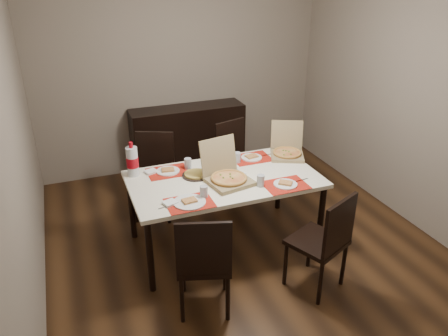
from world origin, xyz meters
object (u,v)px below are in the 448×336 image
(chair_near_left, at_px, (204,260))
(dip_bowl, at_px, (229,167))
(sideboard, at_px, (188,139))
(chair_far_left, at_px, (155,171))
(pizza_box_center, at_px, (227,176))
(dining_table, at_px, (224,184))
(soda_bottle, at_px, (132,161))
(chair_near_right, at_px, (325,239))
(chair_far_right, at_px, (236,156))

(chair_near_left, relative_size, dip_bowl, 7.98)
(dip_bowl, bearing_deg, sideboard, 87.95)
(chair_far_left, xyz_separation_m, pizza_box_center, (0.49, -0.97, 0.30))
(dining_table, distance_m, chair_far_left, 1.02)
(chair_near_left, bearing_deg, sideboard, 75.89)
(chair_near_left, xyz_separation_m, soda_bottle, (-0.31, 1.21, 0.38))
(dip_bowl, bearing_deg, chair_near_right, -69.04)
(sideboard, xyz_separation_m, chair_near_left, (-0.67, -2.65, 0.06))
(sideboard, height_order, chair_near_right, chair_near_right)
(chair_near_left, relative_size, chair_far_right, 1.00)
(chair_near_right, relative_size, dip_bowl, 7.98)
(dip_bowl, bearing_deg, pizza_box_center, -114.31)
(chair_far_left, relative_size, pizza_box_center, 1.93)
(chair_near_right, xyz_separation_m, pizza_box_center, (-0.55, 0.85, 0.30))
(chair_far_left, height_order, dip_bowl, chair_far_left)
(chair_far_right, bearing_deg, dining_table, -118.70)
(sideboard, height_order, dip_bowl, sideboard)
(dining_table, bearing_deg, soda_bottle, 155.71)
(chair_near_right, bearing_deg, chair_near_left, 174.78)
(dining_table, relative_size, pizza_box_center, 3.73)
(sideboard, height_order, chair_far_right, chair_far_right)
(sideboard, xyz_separation_m, chair_far_left, (-0.67, -0.93, 0.06))
(chair_near_left, bearing_deg, soda_bottle, 104.19)
(chair_near_right, relative_size, chair_far_left, 1.00)
(sideboard, xyz_separation_m, chair_near_right, (0.37, -2.75, 0.06))
(soda_bottle, bearing_deg, chair_near_right, -44.11)
(soda_bottle, bearing_deg, dip_bowl, -11.23)
(dining_table, relative_size, chair_near_right, 1.94)
(chair_far_right, relative_size, dip_bowl, 7.98)
(chair_near_right, xyz_separation_m, chair_far_left, (-1.04, 1.82, 0.00))
(chair_far_right, xyz_separation_m, soda_bottle, (-1.30, -0.56, 0.38))
(dining_table, distance_m, chair_far_right, 1.06)
(chair_near_left, height_order, chair_near_right, same)
(dip_bowl, bearing_deg, chair_near_left, -120.70)
(sideboard, relative_size, chair_near_left, 1.61)
(chair_near_right, distance_m, dip_bowl, 1.23)
(pizza_box_center, bearing_deg, chair_far_right, 63.29)
(dip_bowl, height_order, soda_bottle, soda_bottle)
(chair_far_right, height_order, soda_bottle, soda_bottle)
(chair_near_left, xyz_separation_m, chair_far_right, (1.00, 1.77, 0.00))
(chair_far_left, distance_m, pizza_box_center, 1.12)
(chair_far_left, xyz_separation_m, dip_bowl, (0.61, -0.70, 0.25))
(chair_near_right, height_order, chair_far_right, same)
(dining_table, relative_size, chair_far_left, 1.94)
(pizza_box_center, bearing_deg, dip_bowl, 65.69)
(chair_far_right, bearing_deg, soda_bottle, -156.72)
(chair_far_right, height_order, dip_bowl, chair_far_right)
(sideboard, height_order, pizza_box_center, pizza_box_center)
(chair_near_right, height_order, pizza_box_center, pizza_box_center)
(chair_near_right, height_order, dip_bowl, chair_near_right)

